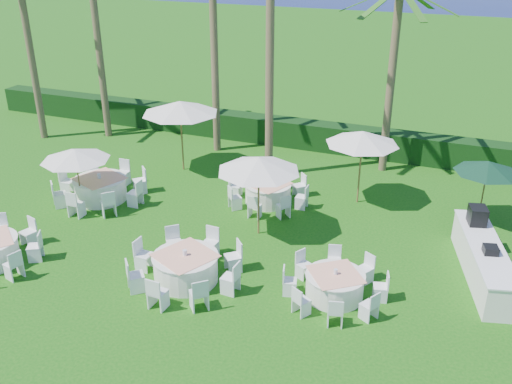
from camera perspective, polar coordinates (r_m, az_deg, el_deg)
ground at (r=16.65m, az=-7.51°, el=-9.00°), size 120.00×120.00×0.00m
hedge at (r=26.40m, az=4.89°, el=5.78°), size 34.00×1.00×1.20m
banquet_table_b at (r=16.52m, az=-7.04°, el=-7.46°), size 3.31×3.31×1.00m
banquet_table_c at (r=15.90m, az=7.88°, el=-9.18°), size 2.85×2.85×0.88m
banquet_table_d at (r=21.91m, az=-15.28°, el=0.37°), size 3.39×3.39×1.02m
banquet_table_e at (r=20.93m, az=1.20°, el=-0.03°), size 3.00×3.00×0.92m
umbrella_a at (r=20.89m, az=-17.64°, el=3.55°), size 2.41×2.41×2.22m
umbrella_b at (r=17.93m, az=0.27°, el=2.79°), size 2.70×2.70×2.71m
umbrella_c at (r=23.26m, az=-7.60°, el=8.39°), size 3.12×3.12×2.95m
umbrella_d at (r=20.48m, az=10.60°, el=5.36°), size 2.62×2.62×2.76m
umbrella_green at (r=20.22m, az=22.18°, el=2.34°), size 2.17×2.17×2.29m
buffet_table at (r=17.80m, az=21.75°, el=-6.23°), size 2.00×4.56×1.59m
palm_a at (r=27.57m, az=-15.82°, el=16.77°), size 4.31×4.33×10.51m
palm_b at (r=24.86m, az=-4.23°, el=15.24°), size 4.29×4.35×9.21m
palm_c at (r=21.80m, az=1.41°, el=15.54°), size 4.14×4.40×10.39m
palm_d at (r=23.30m, az=13.43°, el=11.51°), size 4.40×4.02×7.29m
palm_f at (r=28.50m, az=-21.71°, el=13.46°), size 4.40×4.16×7.88m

